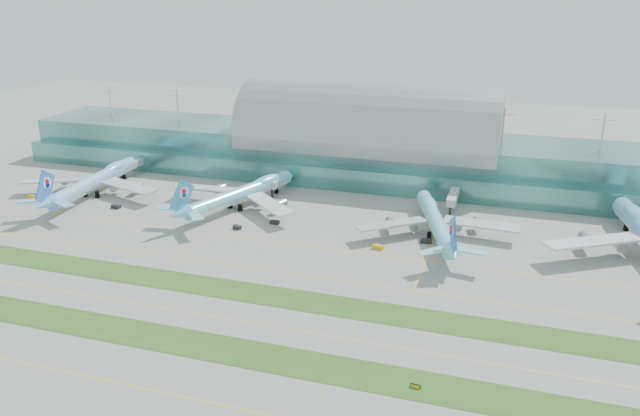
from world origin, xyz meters
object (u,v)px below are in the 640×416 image
(airliner_a, at_px, (95,180))
(airliner_c, at_px, (436,220))
(taxiway_sign_east, at_px, (415,386))
(airliner_b, at_px, (242,193))
(terminal, at_px, (368,147))

(airliner_a, height_order, airliner_c, airliner_a)
(taxiway_sign_east, bearing_deg, airliner_c, 100.63)
(airliner_b, xyz_separation_m, airliner_c, (79.50, -6.72, -0.30))
(terminal, distance_m, airliner_b, 70.28)
(airliner_a, height_order, airliner_b, airliner_a)
(airliner_b, xyz_separation_m, taxiway_sign_east, (87.99, -99.77, -5.52))
(airliner_b, bearing_deg, taxiway_sign_east, -29.87)
(airliner_a, xyz_separation_m, airliner_c, (146.53, -2.68, -0.50))
(airliner_a, distance_m, taxiway_sign_east, 182.29)
(terminal, xyz_separation_m, taxiway_sign_east, (49.47, -157.98, -13.73))
(taxiway_sign_east, bearing_deg, airliner_a, 153.72)
(airliner_a, bearing_deg, airliner_b, -0.71)
(airliner_b, bearing_deg, airliner_c, 13.89)
(airliner_c, xyz_separation_m, taxiway_sign_east, (8.49, -93.05, -5.22))
(taxiway_sign_east, bearing_deg, terminal, 112.80)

